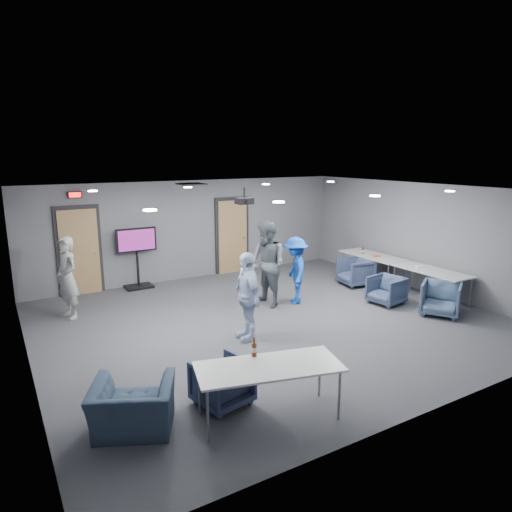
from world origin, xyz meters
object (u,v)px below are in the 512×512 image
person_b (267,264)px  table_front_left (269,369)px  tv_stand (137,254)px  person_a (67,278)px  bottle_right (363,251)px  chair_front_a (222,382)px  chair_right_a (355,272)px  chair_front_b (133,407)px  chair_right_b (386,290)px  bottle_front (254,349)px  projector (244,201)px  table_right_b (431,272)px  person_d (295,270)px  person_c (247,296)px  table_right_a (373,257)px  chair_right_c (441,299)px

person_b → table_front_left: (-2.38, -3.86, -0.28)m
table_front_left → tv_stand: tv_stand is taller
person_a → bottle_right: size_ratio=7.66×
chair_front_a → table_front_left: table_front_left is taller
chair_right_a → chair_front_b: (-6.88, -3.48, -0.04)m
chair_right_a → chair_right_b: size_ratio=1.10×
chair_front_b → bottle_front: bearing=-163.2°
chair_right_b → projector: (-2.90, 1.50, 2.08)m
chair_front_a → table_right_b: 6.52m
table_right_b → tv_stand: tv_stand is taller
table_right_b → chair_right_b: bearing=73.7°
chair_front_a → table_right_b: size_ratio=0.38×
chair_right_b → bottle_right: bearing=144.4°
person_d → chair_front_a: (-3.43, -3.10, -0.45)m
person_c → bottle_right: 5.13m
table_front_left → projector: size_ratio=5.65×
chair_right_b → person_b: bearing=-125.8°
person_b → bottle_right: (3.41, 0.53, -0.16)m
table_front_left → chair_right_b: bearing=42.7°
person_d → chair_front_b: size_ratio=1.57×
chair_right_b → chair_front_b: chair_right_b is taller
person_b → bottle_front: 4.25m
person_c → bottle_front: bearing=-19.5°
person_c → bottle_right: bearing=120.2°
person_a → chair_front_a: 4.91m
table_front_left → bottle_front: 0.37m
person_a → chair_front_a: (1.24, -4.72, -0.55)m
chair_front_b → table_right_a: bearing=-129.0°
chair_front_b → table_front_left: size_ratio=0.49×
person_a → person_b: 4.26m
chair_right_c → projector: bearing=-160.2°
person_d → chair_right_a: bearing=126.1°
bottle_front → tv_stand: (0.28, 6.40, 0.06)m
chair_right_a → table_right_b: (0.65, -1.85, 0.33)m
bottle_right → tv_stand: 6.00m
chair_right_c → tv_stand: 7.32m
chair_front_b → table_right_b: bearing=-141.9°
chair_right_a → table_front_left: size_ratio=0.39×
chair_front_b → tv_stand: size_ratio=0.63×
chair_right_c → bottle_front: bottle_front is taller
bottle_right → projector: (-3.87, -0.34, 1.59)m
person_b → table_front_left: size_ratio=0.96×
person_a → chair_right_a: 7.02m
person_b → chair_right_a: size_ratio=2.48×
chair_front_b → projector: 5.36m
person_a → chair_right_a: bearing=61.1°
person_b → tv_stand: bearing=-150.7°
person_c → bottle_front: size_ratio=6.08×
table_right_b → bottle_front: size_ratio=6.74×
chair_front_a → bottle_front: 0.68m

